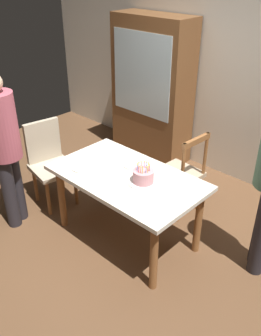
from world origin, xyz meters
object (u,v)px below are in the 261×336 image
plate_far_side (135,165)px  chair_upholstered (49,159)px  birthday_cake (143,177)px  person_celebrant (4,144)px  dining_table (127,185)px  plate_near_celebrant (83,168)px  chair_spindle_back (180,174)px  china_cabinet (152,90)px

plate_far_side → chair_upholstered: size_ratio=0.23×
birthday_cake → person_celebrant: 1.40m
dining_table → plate_far_side: 0.23m
plate_near_celebrant → chair_spindle_back: (0.48, 0.93, -0.28)m
dining_table → chair_upholstered: (-1.11, -0.11, -0.10)m
plate_near_celebrant → chair_spindle_back: size_ratio=0.23×
dining_table → person_celebrant: 1.25m
chair_spindle_back → person_celebrant: person_celebrant is taller
plate_far_side → plate_near_celebrant: bearing=-130.6°
birthday_cake → chair_upholstered: bearing=-174.7°
birthday_cake → plate_far_side: (-0.27, 0.18, -0.05)m
plate_far_side → chair_spindle_back: size_ratio=0.23×
china_cabinet → chair_upholstered: bearing=-92.4°
chair_spindle_back → chair_upholstered: bearing=-144.7°
plate_far_side → person_celebrant: (-0.97, -0.81, 0.18)m
plate_near_celebrant → person_celebrant: size_ratio=0.14×
chair_spindle_back → plate_far_side: bearing=-106.1°
chair_upholstered → person_celebrant: bearing=-82.7°
person_celebrant → china_cabinet: 2.18m
chair_spindle_back → china_cabinet: bearing=143.9°
dining_table → birthday_cake: size_ratio=5.15×
chair_spindle_back → china_cabinet: china_cabinet is taller
birthday_cake → plate_far_side: size_ratio=1.27×
dining_table → birthday_cake: birthday_cake is taller
dining_table → plate_far_side: size_ratio=6.56×
plate_far_side → person_celebrant: bearing=-140.1°
plate_near_celebrant → china_cabinet: bearing=110.2°
birthday_cake → china_cabinet: bearing=128.6°
dining_table → plate_far_side: (-0.07, 0.19, 0.11)m
plate_near_celebrant → china_cabinet: size_ratio=0.12×
birthday_cake → person_celebrant: bearing=-152.8°
birthday_cake → person_celebrant: size_ratio=0.17×
birthday_cake → plate_near_celebrant: size_ratio=1.27×
chair_spindle_back → chair_upholstered: same height
birthday_cake → china_cabinet: (-1.23, 1.54, 0.16)m
chair_spindle_back → birthday_cake: bearing=-81.6°
plate_near_celebrant → chair_spindle_back: chair_spindle_back is taller
dining_table → plate_far_side: plate_far_side is taller
dining_table → chair_spindle_back: (0.09, 0.74, -0.17)m
chair_spindle_back → china_cabinet: size_ratio=0.50×
dining_table → plate_near_celebrant: size_ratio=6.56×
plate_near_celebrant → person_celebrant: (-0.65, -0.43, 0.18)m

